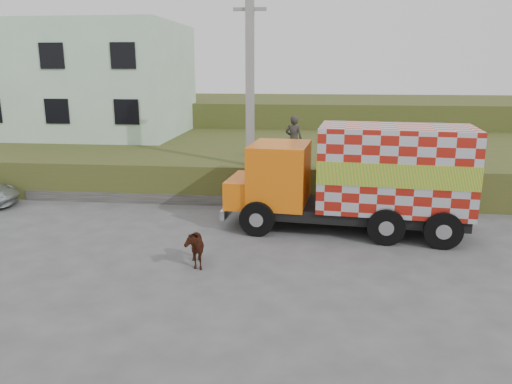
# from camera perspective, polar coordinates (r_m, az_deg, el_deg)

# --- Properties ---
(ground) EXTENTS (120.00, 120.00, 0.00)m
(ground) POSITION_cam_1_polar(r_m,az_deg,el_deg) (15.17, 0.95, -5.89)
(ground) COLOR #474749
(ground) RESTS_ON ground
(embankment) EXTENTS (40.00, 12.00, 1.50)m
(embankment) POSITION_cam_1_polar(r_m,az_deg,el_deg) (24.63, 3.22, 3.71)
(embankment) COLOR #38501A
(embankment) RESTS_ON ground
(embankment_far) EXTENTS (40.00, 12.00, 3.00)m
(embankment_far) POSITION_cam_1_polar(r_m,az_deg,el_deg) (36.40, 4.36, 8.26)
(embankment_far) COLOR #38501A
(embankment_far) RESTS_ON ground
(retaining_strip) EXTENTS (16.00, 0.50, 0.40)m
(retaining_strip) POSITION_cam_1_polar(r_m,az_deg,el_deg) (19.35, -3.74, -0.86)
(retaining_strip) COLOR #595651
(retaining_strip) RESTS_ON ground
(building) EXTENTS (10.00, 8.00, 6.00)m
(building) POSITION_cam_1_polar(r_m,az_deg,el_deg) (29.87, -18.38, 12.10)
(building) COLOR silver
(building) RESTS_ON embankment
(utility_pole) EXTENTS (1.20, 0.30, 8.00)m
(utility_pole) POSITION_cam_1_polar(r_m,az_deg,el_deg) (18.97, -0.69, 10.75)
(utility_pole) COLOR gray
(utility_pole) RESTS_ON ground
(cargo_truck) EXTENTS (7.89, 3.31, 3.43)m
(cargo_truck) POSITION_cam_1_polar(r_m,az_deg,el_deg) (16.21, 11.83, 1.62)
(cargo_truck) COLOR black
(cargo_truck) RESTS_ON ground
(cow) EXTENTS (0.98, 1.39, 1.07)m
(cow) POSITION_cam_1_polar(r_m,az_deg,el_deg) (13.51, -7.23, -6.15)
(cow) COLOR #361F0D
(cow) RESTS_ON ground
(pedestrian) EXTENTS (0.75, 0.56, 1.86)m
(pedestrian) POSITION_cam_1_polar(r_m,az_deg,el_deg) (19.70, 4.33, 6.02)
(pedestrian) COLOR #312E2C
(pedestrian) RESTS_ON embankment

